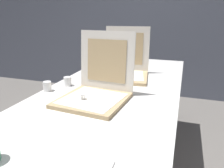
{
  "coord_description": "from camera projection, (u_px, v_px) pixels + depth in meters",
  "views": [
    {
      "loc": [
        0.43,
        -0.82,
        1.21
      ],
      "look_at": [
        0.02,
        0.4,
        0.79
      ],
      "focal_mm": 35.06,
      "sensor_mm": 36.0,
      "label": 1
    }
  ],
  "objects": [
    {
      "name": "pizza_box_front",
      "position": [
        96.0,
        90.0,
        1.26
      ],
      "size": [
        0.39,
        0.42,
        0.38
      ],
      "rotation": [
        0.0,
        0.0,
        -0.08
      ],
      "color": "tan",
      "rests_on": "table"
    },
    {
      "name": "wall_back",
      "position": [
        158.0,
        7.0,
        3.13
      ],
      "size": [
        10.0,
        0.1,
        2.6
      ],
      "primitive_type": "cube",
      "color": "slate",
      "rests_on": "ground"
    },
    {
      "name": "table",
      "position": [
        116.0,
        92.0,
        1.53
      ],
      "size": [
        0.86,
        2.02,
        0.73
      ],
      "color": "silver",
      "rests_on": "ground"
    },
    {
      "name": "pizza_box_middle",
      "position": [
        125.0,
        70.0,
        1.72
      ],
      "size": [
        0.41,
        0.43,
        0.38
      ],
      "rotation": [
        0.0,
        0.0,
        0.14
      ],
      "color": "tan",
      "rests_on": "table"
    },
    {
      "name": "cup_white_near_center",
      "position": [
        68.0,
        81.0,
        1.51
      ],
      "size": [
        0.05,
        0.05,
        0.06
      ],
      "primitive_type": "cylinder",
      "color": "white",
      "rests_on": "table"
    },
    {
      "name": "cup_white_near_left",
      "position": [
        47.0,
        86.0,
        1.41
      ],
      "size": [
        0.05,
        0.05,
        0.06
      ],
      "primitive_type": "cylinder",
      "color": "white",
      "rests_on": "table"
    }
  ]
}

